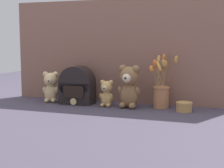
% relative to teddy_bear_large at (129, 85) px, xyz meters
% --- Properties ---
extents(ground_plane, '(4.00, 4.00, 0.00)m').
position_rel_teddy_bear_large_xyz_m(ground_plane, '(-0.11, -0.00, -0.13)').
color(ground_plane, '#3D3847').
extents(backdrop_wall, '(1.49, 0.02, 0.66)m').
position_rel_teddy_bear_large_xyz_m(backdrop_wall, '(-0.11, 0.16, 0.20)').
color(backdrop_wall, '#845B4C').
rests_on(backdrop_wall, ground).
extents(teddy_bear_large, '(0.14, 0.13, 0.26)m').
position_rel_teddy_bear_large_xyz_m(teddy_bear_large, '(0.00, 0.00, 0.00)').
color(teddy_bear_large, olive).
rests_on(teddy_bear_large, ground).
extents(teddy_bear_medium, '(0.11, 0.10, 0.20)m').
position_rel_teddy_bear_large_xyz_m(teddy_bear_medium, '(-0.54, 0.02, -0.03)').
color(teddy_bear_medium, '#DBBC84').
rests_on(teddy_bear_medium, ground).
extents(teddy_bear_small, '(0.09, 0.08, 0.16)m').
position_rel_teddy_bear_large_xyz_m(teddy_bear_small, '(-0.14, -0.01, -0.05)').
color(teddy_bear_small, tan).
rests_on(teddy_bear_small, ground).
extents(flower_vase, '(0.17, 0.15, 0.32)m').
position_rel_teddy_bear_large_xyz_m(flower_vase, '(0.18, 0.06, -0.04)').
color(flower_vase, '#AD7047').
rests_on(flower_vase, ground).
extents(vintage_radio, '(0.21, 0.14, 0.24)m').
position_rel_teddy_bear_large_xyz_m(vintage_radio, '(-0.35, 0.02, -0.03)').
color(vintage_radio, black).
rests_on(vintage_radio, ground).
extents(decorative_tin_tall, '(0.09, 0.09, 0.05)m').
position_rel_teddy_bear_large_xyz_m(decorative_tin_tall, '(0.33, -0.01, -0.11)').
color(decorative_tin_tall, tan).
rests_on(decorative_tin_tall, ground).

